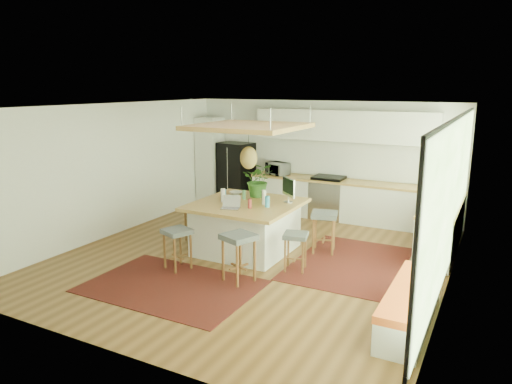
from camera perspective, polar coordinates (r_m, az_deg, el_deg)
The scene contains 37 objects.
floor at distance 8.69m, azimuth -0.36°, elevation -7.88°, with size 7.00×7.00×0.00m, color brown.
ceiling at distance 8.15m, azimuth -0.39°, elevation 10.21°, with size 7.00×7.00×0.00m, color white.
wall_back at distance 11.47m, azimuth 7.87°, elevation 4.03°, with size 6.50×6.50×0.00m, color white.
wall_front at distance 5.57m, azimuth -17.60°, elevation -5.69°, with size 6.50×6.50×0.00m, color white.
wall_left at distance 10.22m, azimuth -16.70°, elevation 2.56°, with size 7.00×7.00×0.00m, color white.
wall_right at distance 7.41m, azimuth 22.44°, elevation -1.57°, with size 7.00×7.00×0.00m, color white.
window_wall at distance 7.40m, azimuth 22.24°, elevation -1.17°, with size 0.10×6.20×2.60m, color black, non-canonical shape.
pantry at distance 12.53m, azimuth -5.49°, elevation 3.77°, with size 0.55×0.60×2.25m, color silver.
back_counter_base at distance 11.18m, azimuth 9.82°, elevation -1.03°, with size 4.20×0.60×0.88m, color silver.
back_counter_top at distance 11.08m, azimuth 9.91°, elevation 1.29°, with size 4.24×0.64×0.05m, color #A3793A.
backsplash at distance 11.28m, azimuth 10.47°, elevation 3.79°, with size 4.20×0.02×0.80m, color white.
upper_cabinets at distance 11.04m, azimuth 10.38°, elevation 7.79°, with size 4.20×0.34×0.70m, color silver.
range at distance 11.24m, azimuth 8.62°, elevation -0.59°, with size 0.76×0.62×1.00m, color #A5A5AA, non-canonical shape.
right_counter_base at distance 9.59m, azimuth 21.26°, elevation -4.01°, with size 0.60×2.50×0.88m, color silver.
right_counter_top at distance 9.48m, azimuth 21.48°, elevation -1.34°, with size 0.64×2.54×0.05m, color #A3793A.
window_bench at distance 6.66m, azimuth 17.96°, elevation -12.82°, with size 0.52×2.00×0.50m, color silver, non-canonical shape.
ceiling_panel at distance 8.69m, azimuth -0.89°, elevation 6.06°, with size 1.86×1.86×0.80m, color #A3793A, non-canonical shape.
rug_near at distance 7.64m, azimuth -10.07°, elevation -11.01°, with size 2.60×1.80×0.01m, color black.
rug_right at distance 8.59m, azimuth 11.09°, elevation -8.35°, with size 1.80×2.60×0.01m, color black.
fridge at distance 12.19m, azimuth -2.39°, elevation 2.61°, with size 0.81×0.63×1.63m, color black, non-canonical shape.
island at distance 8.90m, azimuth -1.17°, elevation -4.21°, with size 1.85×1.85×0.93m, color #A3793A, non-canonical shape.
stool_near_left at distance 8.18m, azimuth -9.35°, elevation -6.73°, with size 0.42×0.42×0.70m, color #464B4D, non-canonical shape.
stool_near_right at distance 7.59m, azimuth -2.07°, elevation -8.13°, with size 0.46×0.46×0.78m, color #464B4D, non-canonical shape.
stool_right_front at distance 8.04m, azimuth 4.73°, elevation -6.95°, with size 0.38×0.38×0.65m, color #464B4D, non-canonical shape.
stool_right_back at distance 8.94m, azimuth 8.12°, elevation -4.99°, with size 0.46×0.46×0.77m, color #464B4D, non-canonical shape.
stool_left_side at distance 9.59m, azimuth -7.09°, elevation -3.74°, with size 0.41×0.41×0.70m, color #464B4D, non-canonical shape.
laptop at distance 8.34m, azimuth -3.11°, elevation -1.21°, with size 0.32×0.34×0.24m, color #A5A5AA, non-canonical shape.
monitor at distance 8.78m, azimuth 3.91°, elevation 0.42°, with size 0.51×0.18×0.47m, color #A5A5AA, non-canonical shape.
microwave at distance 11.57m, azimuth 2.59°, elevation 2.98°, with size 0.53×0.30×0.36m, color #A5A5AA.
island_plant at distance 9.21m, azimuth 0.33°, elevation 1.02°, with size 0.60×0.67×0.52m, color #1E4C19.
island_bowl at distance 9.45m, azimuth -2.42°, elevation -0.12°, with size 0.24×0.24×0.06m, color silver.
island_bottle_0 at distance 9.11m, azimuth -3.92°, elevation -0.20°, with size 0.07×0.07×0.19m, color #2F8EBF.
island_bottle_1 at distance 8.82m, azimuth -3.93°, elevation -0.62°, with size 0.07×0.07×0.19m, color white.
island_bottle_2 at distance 8.38m, azimuth -0.68°, elevation -1.31°, with size 0.07×0.07×0.19m, color maroon.
island_bottle_3 at distance 8.64m, azimuth 1.01°, elevation -0.89°, with size 0.07×0.07×0.19m, color silver.
island_bottle_4 at distance 9.06m, azimuth -1.54°, elevation -0.25°, with size 0.07×0.07×0.19m, color #528A5A.
island_bottle_5 at distance 8.44m, azimuth 1.46°, elevation -1.21°, with size 0.07×0.07×0.19m, color #2F8EBF.
Camera 1 is at (3.82, -7.19, 3.05)m, focal length 33.45 mm.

